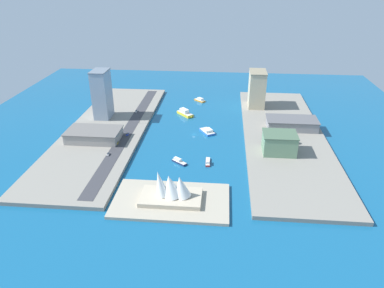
{
  "coord_description": "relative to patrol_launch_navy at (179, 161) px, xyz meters",
  "views": [
    {
      "loc": [
        -25.34,
        296.01,
        135.7
      ],
      "look_at": [
        -1.02,
        28.34,
        4.09
      ],
      "focal_mm": 33.68,
      "sensor_mm": 36.0,
      "label": 1
    }
  ],
  "objects": [
    {
      "name": "ground_plane",
      "position": [
        -6.79,
        -54.01,
        -1.32
      ],
      "size": [
        440.0,
        440.0,
        0.0
      ],
      "primitive_type": "plane",
      "color": "#145684"
    },
    {
      "name": "quay_west",
      "position": [
        -87.27,
        -54.01,
        0.11
      ],
      "size": [
        70.0,
        240.0,
        2.87
      ],
      "primitive_type": "cube",
      "color": "gray",
      "rests_on": "ground_plane"
    },
    {
      "name": "quay_east",
      "position": [
        73.69,
        -54.01,
        0.11
      ],
      "size": [
        70.0,
        240.0,
        2.87
      ],
      "primitive_type": "cube",
      "color": "gray",
      "rests_on": "ground_plane"
    },
    {
      "name": "peninsula_point",
      "position": [
        -1.33,
        51.9,
        -0.32
      ],
      "size": [
        74.5,
        43.42,
        2.0
      ],
      "primitive_type": "cube",
      "color": "#A89E89",
      "rests_on": "ground_plane"
    },
    {
      "name": "road_strip",
      "position": [
        52.77,
        -54.01,
        1.62
      ],
      "size": [
        10.52,
        228.0,
        0.15
      ],
      "primitive_type": "cube",
      "color": "#38383D",
      "rests_on": "quay_east"
    },
    {
      "name": "patrol_launch_navy",
      "position": [
        0.0,
        0.0,
        0.0
      ],
      "size": [
        12.88,
        11.24,
        3.62
      ],
      "color": "#1E284C",
      "rests_on": "ground_plane"
    },
    {
      "name": "water_taxi_orange",
      "position": [
        -5.9,
        -145.05,
        0.21
      ],
      "size": [
        13.3,
        12.68,
        3.94
      ],
      "color": "orange",
      "rests_on": "ground_plane"
    },
    {
      "name": "ferry_yellow_fast",
      "position": [
        6.27,
        -100.59,
        1.09
      ],
      "size": [
        18.29,
        19.19,
        6.36
      ],
      "color": "yellow",
      "rests_on": "ground_plane"
    },
    {
      "name": "tugboat_red",
      "position": [
        -22.28,
        -1.48,
        -0.07
      ],
      "size": [
        3.57,
        14.68,
        3.43
      ],
      "color": "red",
      "rests_on": "ground_plane"
    },
    {
      "name": "catamaran_blue",
      "position": [
        -18.92,
        -59.03,
        0.18
      ],
      "size": [
        15.58,
        18.73,
        3.91
      ],
      "color": "blue",
      "rests_on": "ground_plane"
    },
    {
      "name": "warehouse_low_gray",
      "position": [
        -95.75,
        -69.86,
        6.22
      ],
      "size": [
        46.14,
        23.97,
        9.29
      ],
      "color": "gray",
      "rests_on": "quay_west"
    },
    {
      "name": "tower_tall_glass",
      "position": [
        84.73,
        -81.95,
        24.89
      ],
      "size": [
        14.79,
        22.62,
        46.63
      ],
      "color": "#8C9EB2",
      "rests_on": "quay_east"
    },
    {
      "name": "terminal_long_green",
      "position": [
        -77.92,
        -19.85,
        9.7
      ],
      "size": [
        26.56,
        22.01,
        16.24
      ],
      "color": "slate",
      "rests_on": "quay_west"
    },
    {
      "name": "office_block_beige",
      "position": [
        -67.03,
        -127.06,
        20.42
      ],
      "size": [
        17.1,
        27.28,
        37.69
      ],
      "color": "#C6B793",
      "rests_on": "quay_west"
    },
    {
      "name": "carpark_squat_concrete",
      "position": [
        76.8,
        -29.06,
        6.17
      ],
      "size": [
        45.64,
        27.33,
        9.19
      ],
      "color": "gray",
      "rests_on": "quay_east"
    },
    {
      "name": "taxi_yellow_cab",
      "position": [
        55.35,
        -23.54,
        2.41
      ],
      "size": [
        1.98,
        4.99,
        1.43
      ],
      "color": "black",
      "rests_on": "road_strip"
    },
    {
      "name": "van_white",
      "position": [
        56.02,
        -97.53,
        2.49
      ],
      "size": [
        2.02,
        5.12,
        1.63
      ],
      "color": "black",
      "rests_on": "road_strip"
    },
    {
      "name": "sedan_silver",
      "position": [
        56.54,
        -2.31,
        2.41
      ],
      "size": [
        1.87,
        4.7,
        1.43
      ],
      "color": "black",
      "rests_on": "road_strip"
    },
    {
      "name": "hatchback_blue",
      "position": [
        50.95,
        -41.2,
        2.4
      ],
      "size": [
        2.14,
        4.74,
        1.41
      ],
      "color": "black",
      "rests_on": "road_strip"
    },
    {
      "name": "traffic_light_waterfront",
      "position": [
        46.18,
        -68.41,
        5.89
      ],
      "size": [
        0.36,
        0.36,
        6.5
      ],
      "color": "black",
      "rests_on": "quay_east"
    },
    {
      "name": "opera_landmark",
      "position": [
        -1.6,
        51.9,
        8.08
      ],
      "size": [
        39.17,
        22.32,
        20.84
      ],
      "color": "#BCAD93",
      "rests_on": "peninsula_point"
    },
    {
      "name": "park_tree_cluster",
      "position": [
        -90.33,
        -39.45,
        6.85
      ],
      "size": [
        5.5,
        11.72,
        8.42
      ],
      "color": "brown",
      "rests_on": "quay_west"
    }
  ]
}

